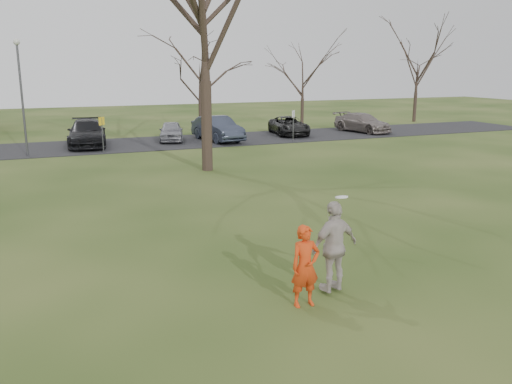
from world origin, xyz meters
TOP-DOWN VIEW (x-y plane):
  - ground at (0.00, 0.00)m, footprint 120.00×120.00m
  - parking_strip at (0.00, 25.00)m, footprint 62.00×6.50m
  - player_defender at (-0.57, -0.05)m, footprint 0.64×0.43m
  - car_3 at (-2.56, 25.32)m, footprint 2.78×5.66m
  - car_4 at (2.80, 25.57)m, footprint 2.38×3.98m
  - car_5 at (5.65, 24.45)m, footprint 2.38×5.07m
  - car_6 at (11.41, 25.55)m, footprint 2.93×4.97m
  - car_7 at (17.25, 24.98)m, footprint 3.03×5.11m
  - catching_play at (0.30, 0.27)m, footprint 1.25×0.69m
  - lamp_post at (-6.00, 22.50)m, footprint 0.34×0.34m
  - sign_yellow at (-2.00, 22.00)m, footprint 0.35×0.35m
  - sign_white at (10.00, 22.00)m, footprint 0.35×0.35m
  - big_tree at (2.00, 15.00)m, footprint 9.00×9.00m
  - small_tree_row at (4.38, 30.06)m, footprint 55.00×5.90m

SIDE VIEW (x-z plane):
  - ground at x=0.00m, z-range 0.00..0.00m
  - parking_strip at x=0.00m, z-range 0.00..0.04m
  - car_4 at x=2.80m, z-range 0.04..1.31m
  - car_6 at x=11.41m, z-range 0.04..1.34m
  - car_7 at x=17.25m, z-range 0.04..1.43m
  - car_3 at x=-2.56m, z-range 0.04..1.62m
  - car_5 at x=5.65m, z-range 0.04..1.65m
  - player_defender at x=-0.57m, z-range 0.00..1.73m
  - catching_play at x=0.30m, z-range 0.01..2.16m
  - sign_yellow at x=-2.00m, z-range 0.41..2.49m
  - sign_white at x=10.00m, z-range 0.41..2.49m
  - small_tree_row at x=4.38m, z-range -0.36..8.14m
  - lamp_post at x=-6.00m, z-range 0.83..7.10m
  - big_tree at x=2.00m, z-range 0.00..14.00m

